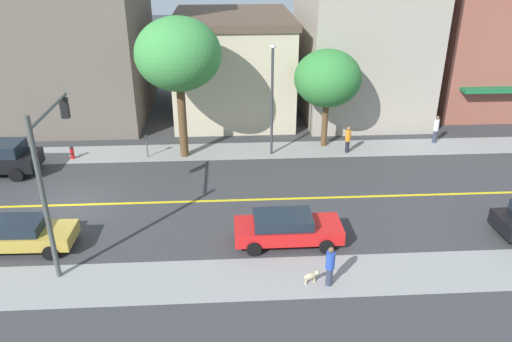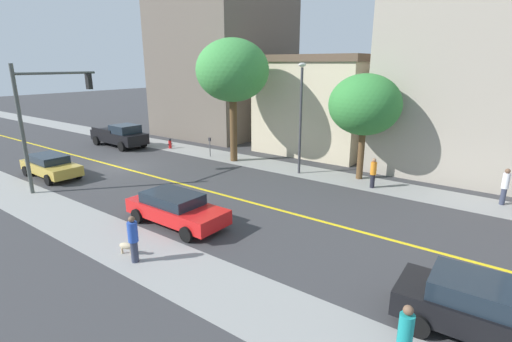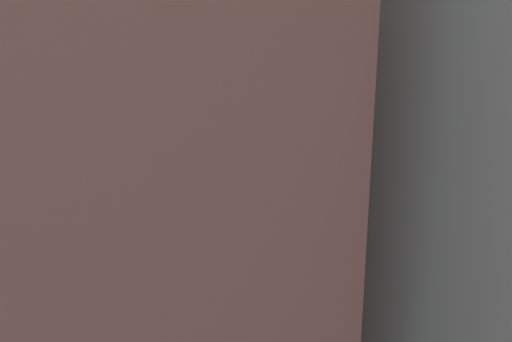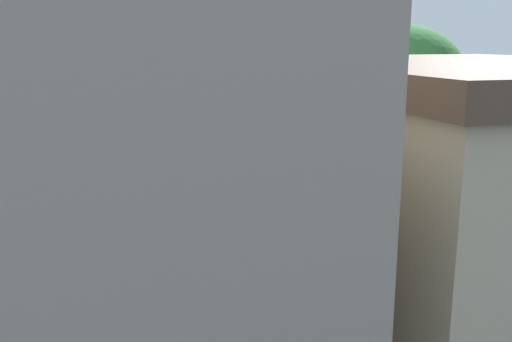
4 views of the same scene
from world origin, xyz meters
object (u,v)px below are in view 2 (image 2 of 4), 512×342
Objects in this scene: pedestrian_teal_shirt at (405,338)px; parking_meter at (210,144)px; street_tree_right_corner at (232,71)px; pedestrian_blue_shirt at (133,238)px; gold_sedan_right_curb at (50,165)px; street_lamp at (301,108)px; red_sedan_right_curb at (176,208)px; pedestrian_orange_shirt at (373,172)px; pedestrian_white_shirt at (505,185)px; black_sedan_right_curb at (487,310)px; traffic_light_mast at (44,108)px; fire_hydrant at (170,143)px; black_pickup_truck at (120,135)px; small_dog at (127,246)px; street_tree_left_near at (365,105)px.

parking_meter is at bearing -23.46° from pedestrian_teal_shirt.
street_tree_right_corner reaches higher than pedestrian_blue_shirt.
gold_sedan_right_curb is 2.66× the size of pedestrian_blue_shirt.
street_lamp reaches higher than pedestrian_blue_shirt.
pedestrian_orange_shirt reaches higher than red_sedan_right_curb.
pedestrian_blue_shirt is 13.71m from pedestrian_orange_shirt.
street_tree_right_corner is 5.82m from parking_meter.
pedestrian_blue_shirt is (14.48, -9.90, -0.08)m from pedestrian_white_shirt.
street_tree_right_corner is at bearing 146.48° from black_sedan_right_curb.
gold_sedan_right_curb is 22.24m from pedestrian_teal_shirt.
pedestrian_orange_shirt is at bearing 89.32° from street_lamp.
pedestrian_white_shirt is 6.30m from pedestrian_orange_shirt.
black_sedan_right_curb is 2.57× the size of pedestrian_blue_shirt.
traffic_light_mast reaches higher than red_sedan_right_curb.
red_sedan_right_curb is at bearing 50.13° from fire_hydrant.
black_pickup_truck is 3.33× the size of pedestrian_orange_shirt.
red_sedan_right_curb is at bearing 102.73° from pedestrian_orange_shirt.
red_sedan_right_curb reaches higher than small_dog.
pedestrian_orange_shirt reaches higher than black_sedan_right_curb.
pedestrian_teal_shirt is at bearing 54.81° from parking_meter.
pedestrian_blue_shirt is at bearing -9.66° from street_tree_left_near.
street_lamp reaches higher than parking_meter.
pedestrian_blue_shirt is at bearing -103.06° from traffic_light_mast.
black_sedan_right_curb is at bearing -0.71° from red_sedan_right_curb.
street_tree_right_corner is 1.48× the size of black_pickup_truck.
red_sedan_right_curb is 11.27m from pedestrian_orange_shirt.
red_sedan_right_curb is (-0.62, 9.44, -3.71)m from traffic_light_mast.
pedestrian_teal_shirt is at bearing -20.17° from black_pickup_truck.
gold_sedan_right_curb is (-0.84, -2.22, -3.72)m from traffic_light_mast.
red_sedan_right_curb is at bearing 27.27° from street_tree_right_corner.
small_dog is (2.83, -11.08, -0.48)m from black_sedan_right_curb.
traffic_light_mast is at bearing -63.02° from pedestrian_white_shirt.
pedestrian_white_shirt reaches higher than small_dog.
red_sedan_right_curb is 2.72× the size of pedestrian_blue_shirt.
black_pickup_truck is at bearing -83.00° from street_lamp.
parking_meter is 15.37m from small_dog.
black_pickup_truck is (-8.25, -27.79, 0.14)m from black_sedan_right_curb.
street_tree_right_corner is at bearing -90.06° from street_lamp.
black_sedan_right_curb is 12.19m from pedestrian_orange_shirt.
black_pickup_truck is at bearing 153.01° from red_sedan_right_curb.
street_tree_right_corner is 1.83× the size of gold_sedan_right_curb.
street_lamp is at bearing 89.94° from street_tree_right_corner.
street_lamp is at bearing -86.75° from pedestrian_white_shirt.
pedestrian_white_shirt is (-1.23, 11.00, -3.19)m from street_lamp.
small_dog is at bearing 43.82° from pedestrian_blue_shirt.
traffic_light_mast is (10.76, -4.21, -1.84)m from street_tree_right_corner.
pedestrian_teal_shirt is (10.71, 26.46, -0.01)m from black_pickup_truck.
pedestrian_blue_shirt is at bearing -13.11° from gold_sedan_right_curb.
pedestrian_teal_shirt is at bearing 60.59° from fire_hydrant.
black_pickup_truck is at bearing -10.30° from pedestrian_teal_shirt.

